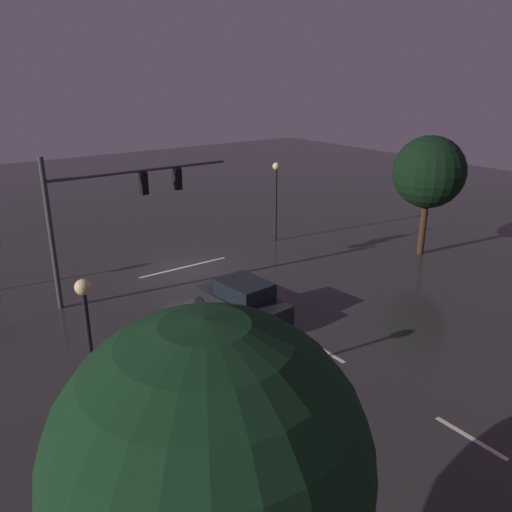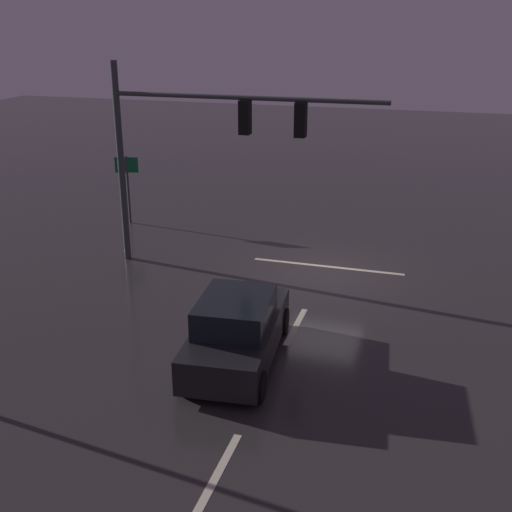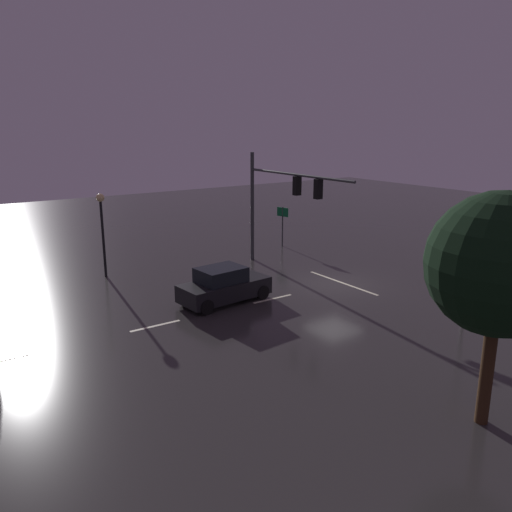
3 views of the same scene
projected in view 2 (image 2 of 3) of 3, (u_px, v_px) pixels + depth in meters
ground_plane at (324, 272)px, 20.45m from camera, size 80.00×80.00×0.00m
traffic_signal_assembly at (200, 134)px, 19.37m from camera, size 8.56×0.47×6.49m
lane_dash_far at (296, 326)px, 16.87m from camera, size 0.16×2.20×0.01m
lane_dash_mid at (219, 471)px, 11.49m from camera, size 0.16×2.20×0.01m
stop_bar at (327, 266)px, 20.92m from camera, size 5.00×0.16×0.01m
car_approaching at (237, 331)px, 14.92m from camera, size 2.24×4.49×1.70m
route_sign at (127, 175)px, 24.73m from camera, size 0.88×0.29×2.70m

